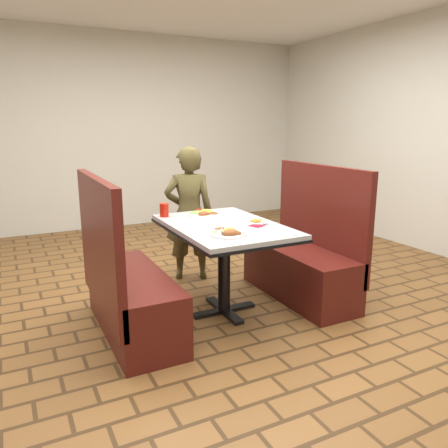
{
  "coord_description": "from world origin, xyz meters",
  "views": [
    {
      "loc": [
        -1.51,
        -3.01,
        1.53
      ],
      "look_at": [
        0.0,
        0.0,
        0.75
      ],
      "focal_mm": 35.0,
      "sensor_mm": 36.0,
      "label": 1
    }
  ],
  "objects_px": {
    "dining_table": "(224,236)",
    "far_dinner_plate": "(205,212)",
    "booth_bench_left": "(127,291)",
    "red_tumbler": "(164,210)",
    "diner_person": "(189,214)",
    "plantain_plate": "(256,222)",
    "booth_bench_right": "(304,261)",
    "near_dinner_plate": "(228,231)"
  },
  "relations": [
    {
      "from": "diner_person",
      "to": "near_dinner_plate",
      "type": "xyz_separation_m",
      "value": [
        -0.2,
        -1.22,
        0.12
      ]
    },
    {
      "from": "near_dinner_plate",
      "to": "plantain_plate",
      "type": "relative_size",
      "value": 1.66
    },
    {
      "from": "dining_table",
      "to": "plantain_plate",
      "type": "height_order",
      "value": "plantain_plate"
    },
    {
      "from": "dining_table",
      "to": "diner_person",
      "type": "relative_size",
      "value": 0.92
    },
    {
      "from": "dining_table",
      "to": "far_dinner_plate",
      "type": "bearing_deg",
      "value": 90.21
    },
    {
      "from": "diner_person",
      "to": "plantain_plate",
      "type": "xyz_separation_m",
      "value": [
        0.18,
        -0.98,
        0.1
      ]
    },
    {
      "from": "far_dinner_plate",
      "to": "plantain_plate",
      "type": "bearing_deg",
      "value": -60.78
    },
    {
      "from": "dining_table",
      "to": "red_tumbler",
      "type": "distance_m",
      "value": 0.6
    },
    {
      "from": "plantain_plate",
      "to": "booth_bench_right",
      "type": "bearing_deg",
      "value": 8.03
    },
    {
      "from": "booth_bench_left",
      "to": "red_tumbler",
      "type": "height_order",
      "value": "booth_bench_left"
    },
    {
      "from": "booth_bench_left",
      "to": "near_dinner_plate",
      "type": "relative_size",
      "value": 4.41
    },
    {
      "from": "booth_bench_left",
      "to": "diner_person",
      "type": "height_order",
      "value": "diner_person"
    },
    {
      "from": "dining_table",
      "to": "booth_bench_right",
      "type": "xyz_separation_m",
      "value": [
        0.8,
        0.0,
        -0.32
      ]
    },
    {
      "from": "diner_person",
      "to": "red_tumbler",
      "type": "height_order",
      "value": "diner_person"
    },
    {
      "from": "booth_bench_right",
      "to": "booth_bench_left",
      "type": "bearing_deg",
      "value": 180.0
    },
    {
      "from": "booth_bench_right",
      "to": "diner_person",
      "type": "height_order",
      "value": "diner_person"
    },
    {
      "from": "booth_bench_left",
      "to": "diner_person",
      "type": "bearing_deg",
      "value": 46.07
    },
    {
      "from": "dining_table",
      "to": "diner_person",
      "type": "distance_m",
      "value": 0.9
    },
    {
      "from": "plantain_plate",
      "to": "red_tumbler",
      "type": "height_order",
      "value": "red_tumbler"
    },
    {
      "from": "booth_bench_right",
      "to": "near_dinner_plate",
      "type": "height_order",
      "value": "booth_bench_right"
    },
    {
      "from": "diner_person",
      "to": "far_dinner_plate",
      "type": "xyz_separation_m",
      "value": [
        -0.07,
        -0.53,
        0.12
      ]
    },
    {
      "from": "dining_table",
      "to": "booth_bench_right",
      "type": "distance_m",
      "value": 0.86
    },
    {
      "from": "dining_table",
      "to": "booth_bench_left",
      "type": "xyz_separation_m",
      "value": [
        -0.8,
        0.0,
        -0.32
      ]
    },
    {
      "from": "near_dinner_plate",
      "to": "far_dinner_plate",
      "type": "bearing_deg",
      "value": 79.18
    },
    {
      "from": "booth_bench_right",
      "to": "far_dinner_plate",
      "type": "height_order",
      "value": "booth_bench_right"
    },
    {
      "from": "booth_bench_left",
      "to": "booth_bench_right",
      "type": "bearing_deg",
      "value": 0.0
    },
    {
      "from": "diner_person",
      "to": "far_dinner_plate",
      "type": "relative_size",
      "value": 4.39
    },
    {
      "from": "far_dinner_plate",
      "to": "plantain_plate",
      "type": "distance_m",
      "value": 0.51
    },
    {
      "from": "far_dinner_plate",
      "to": "booth_bench_right",
      "type": "bearing_deg",
      "value": -24.89
    },
    {
      "from": "dining_table",
      "to": "booth_bench_right",
      "type": "bearing_deg",
      "value": 0.0
    },
    {
      "from": "plantain_plate",
      "to": "red_tumbler",
      "type": "xyz_separation_m",
      "value": [
        -0.58,
        0.56,
        0.05
      ]
    },
    {
      "from": "booth_bench_right",
      "to": "diner_person",
      "type": "bearing_deg",
      "value": 129.05
    },
    {
      "from": "near_dinner_plate",
      "to": "red_tumbler",
      "type": "bearing_deg",
      "value": 103.56
    },
    {
      "from": "dining_table",
      "to": "far_dinner_plate",
      "type": "height_order",
      "value": "far_dinner_plate"
    },
    {
      "from": "booth_bench_left",
      "to": "plantain_plate",
      "type": "xyz_separation_m",
      "value": [
        1.05,
        -0.08,
        0.43
      ]
    },
    {
      "from": "near_dinner_plate",
      "to": "far_dinner_plate",
      "type": "xyz_separation_m",
      "value": [
        0.13,
        0.7,
        -0.0
      ]
    },
    {
      "from": "booth_bench_left",
      "to": "booth_bench_right",
      "type": "distance_m",
      "value": 1.6
    },
    {
      "from": "dining_table",
      "to": "booth_bench_right",
      "type": "height_order",
      "value": "booth_bench_right"
    },
    {
      "from": "booth_bench_left",
      "to": "diner_person",
      "type": "xyz_separation_m",
      "value": [
        0.87,
        0.9,
        0.33
      ]
    },
    {
      "from": "diner_person",
      "to": "booth_bench_right",
      "type": "bearing_deg",
      "value": 148.89
    },
    {
      "from": "far_dinner_plate",
      "to": "red_tumbler",
      "type": "height_order",
      "value": "red_tumbler"
    },
    {
      "from": "diner_person",
      "to": "booth_bench_left",
      "type": "bearing_deg",
      "value": 65.91
    }
  ]
}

